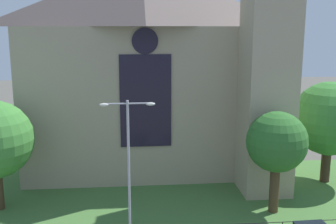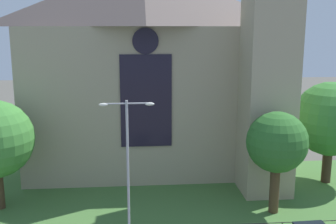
{
  "view_description": "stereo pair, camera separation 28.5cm",
  "coord_description": "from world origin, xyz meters",
  "px_view_note": "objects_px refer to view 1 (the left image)",
  "views": [
    {
      "loc": [
        -3.8,
        -21.97,
        13.91
      ],
      "look_at": [
        -1.01,
        8.0,
        7.65
      ],
      "focal_mm": 43.66,
      "sensor_mm": 36.0,
      "label": 1
    },
    {
      "loc": [
        -3.52,
        -22.0,
        13.91
      ],
      "look_at": [
        -1.01,
        8.0,
        7.65
      ],
      "focal_mm": 43.66,
      "sensor_mm": 36.0,
      "label": 2
    }
  ],
  "objects_px": {
    "church_building": "(151,65)",
    "tree_right_far": "(329,119)",
    "tree_right_near": "(277,143)",
    "streetlamp_near": "(129,158)"
  },
  "relations": [
    {
      "from": "tree_right_far",
      "to": "streetlamp_near",
      "type": "bearing_deg",
      "value": -151.53
    },
    {
      "from": "tree_right_near",
      "to": "church_building",
      "type": "bearing_deg",
      "value": 127.18
    },
    {
      "from": "tree_right_far",
      "to": "tree_right_near",
      "type": "distance_m",
      "value": 8.95
    },
    {
      "from": "streetlamp_near",
      "to": "church_building",
      "type": "bearing_deg",
      "value": 81.74
    },
    {
      "from": "streetlamp_near",
      "to": "tree_right_far",
      "type": "bearing_deg",
      "value": 28.47
    },
    {
      "from": "tree_right_near",
      "to": "streetlamp_near",
      "type": "height_order",
      "value": "streetlamp_near"
    },
    {
      "from": "church_building",
      "to": "tree_right_near",
      "type": "height_order",
      "value": "church_building"
    },
    {
      "from": "tree_right_far",
      "to": "tree_right_near",
      "type": "relative_size",
      "value": 1.18
    },
    {
      "from": "church_building",
      "to": "tree_right_near",
      "type": "bearing_deg",
      "value": -52.82
    },
    {
      "from": "church_building",
      "to": "tree_right_far",
      "type": "relative_size",
      "value": 2.81
    }
  ]
}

